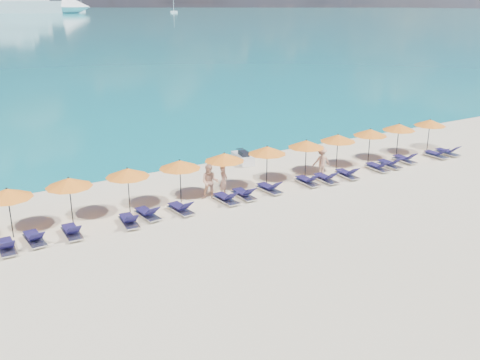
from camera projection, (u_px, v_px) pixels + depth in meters
ground at (274, 222)px, 24.72m from camera, size 1400.00×1400.00×0.00m
cruise_ship at (10, 1)px, 484.96m from camera, size 138.69×80.35×39.63m
sailboat_near at (174, 11)px, 513.23m from camera, size 6.70×2.23×12.28m
sailboat_far at (82, 11)px, 548.39m from camera, size 6.89×2.30×12.63m
jetski at (243, 158)px, 33.74m from camera, size 1.26×2.32×0.78m
beachgoer_a at (224, 181)px, 27.97m from camera, size 0.68×0.64×1.57m
beachgoer_b at (210, 182)px, 27.30m from camera, size 1.04×0.95×1.87m
beachgoer_c at (321, 161)px, 31.12m from camera, size 1.20×0.77×1.72m
umbrella_2 at (7, 193)px, 22.48m from camera, size 2.10×2.10×2.28m
umbrella_3 at (69, 182)px, 23.86m from camera, size 2.10×2.10×2.28m
umbrella_4 at (127, 173)px, 25.23m from camera, size 2.10×2.10×2.28m
umbrella_5 at (180, 164)px, 26.51m from camera, size 2.10×2.10×2.28m
umbrella_6 at (224, 157)px, 27.76m from camera, size 2.10×2.10×2.28m
umbrella_7 at (267, 150)px, 29.06m from camera, size 2.10×2.10×2.28m
umbrella_8 at (306, 144)px, 30.35m from camera, size 2.10×2.10×2.28m
umbrella_9 at (338, 138)px, 31.66m from camera, size 2.10×2.10×2.28m
umbrella_10 at (370, 132)px, 33.02m from camera, size 2.10×2.10×2.28m
umbrella_11 at (399, 127)px, 34.43m from camera, size 2.10×2.10×2.28m
umbrella_12 at (430, 123)px, 35.69m from camera, size 2.10×2.10×2.28m
lounger_3 at (7, 246)px, 21.71m from camera, size 0.66×1.72×0.66m
lounger_4 at (34, 238)px, 22.46m from camera, size 0.72×1.73×0.66m
lounger_5 at (72, 231)px, 23.12m from camera, size 0.68×1.72×0.66m
lounger_6 at (129, 220)px, 24.28m from camera, size 0.79×1.76×0.66m
lounger_7 at (148, 213)px, 25.09m from camera, size 0.78×1.75×0.66m
lounger_8 at (181, 208)px, 25.72m from camera, size 0.78×1.75×0.66m
lounger_9 at (226, 198)px, 27.02m from camera, size 0.70×1.73×0.66m
lounger_10 at (244, 194)px, 27.64m from camera, size 0.66×1.71×0.66m
lounger_11 at (269, 188)px, 28.53m from camera, size 0.70×1.73×0.66m
lounger_12 at (307, 181)px, 29.69m from camera, size 0.67×1.72×0.66m
lounger_13 at (326, 178)px, 30.11m from camera, size 0.68×1.72×0.66m
lounger_14 at (347, 174)px, 30.89m from camera, size 0.77×1.75×0.66m
lounger_15 at (378, 167)px, 32.20m from camera, size 0.73×1.74×0.66m
lounger_16 at (390, 164)px, 32.80m from camera, size 0.68×1.72×0.66m
lounger_17 at (405, 159)px, 33.82m from camera, size 0.72×1.73×0.66m
lounger_18 at (436, 154)px, 34.87m from camera, size 0.64×1.71×0.66m
lounger_19 at (448, 152)px, 35.41m from camera, size 0.67×1.72×0.66m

